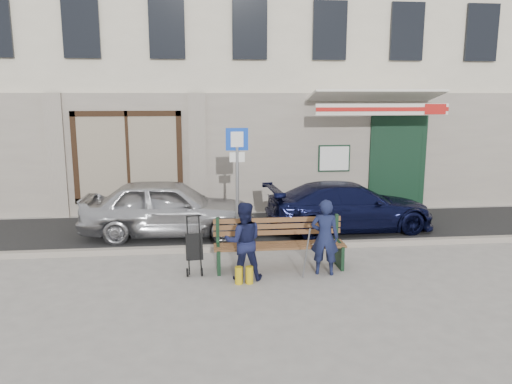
{
  "coord_description": "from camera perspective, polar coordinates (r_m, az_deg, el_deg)",
  "views": [
    {
      "loc": [
        -1.29,
        -8.34,
        3.15
      ],
      "look_at": [
        -0.2,
        1.6,
        1.2
      ],
      "focal_mm": 35.0,
      "sensor_mm": 36.0,
      "label": 1
    }
  ],
  "objects": [
    {
      "name": "curb",
      "position": [
        10.39,
        1.17,
        -6.27
      ],
      "size": [
        60.0,
        0.18,
        0.12
      ],
      "primitive_type": "cube",
      "color": "#9E9384",
      "rests_on": "ground"
    },
    {
      "name": "parking_sign",
      "position": [
        10.35,
        -2.16,
        2.69
      ],
      "size": [
        0.46,
        0.08,
        2.49
      ],
      "rotation": [
        0.0,
        0.0,
        0.02
      ],
      "color": "gray",
      "rests_on": "ground"
    },
    {
      "name": "man",
      "position": [
        8.92,
        7.86,
        -5.13
      ],
      "size": [
        0.57,
        0.45,
        1.36
      ],
      "primitive_type": "imported",
      "rotation": [
        0.0,
        0.0,
        2.87
      ],
      "color": "#151C3C",
      "rests_on": "ground"
    },
    {
      "name": "asphalt_lane",
      "position": [
        11.93,
        0.18,
        -4.25
      ],
      "size": [
        60.0,
        3.2,
        0.01
      ],
      "primitive_type": "cube",
      "color": "#282828",
      "rests_on": "ground"
    },
    {
      "name": "stroller",
      "position": [
        9.04,
        -7.07,
        -6.38
      ],
      "size": [
        0.32,
        0.44,
        1.03
      ],
      "rotation": [
        0.0,
        0.0,
        0.1
      ],
      "color": "black",
      "rests_on": "ground"
    },
    {
      "name": "woman",
      "position": [
        8.6,
        -1.45,
        -5.64
      ],
      "size": [
        0.66,
        0.52,
        1.36
      ],
      "primitive_type": "imported",
      "rotation": [
        0.0,
        0.0,
        3.14
      ],
      "color": "#141838",
      "rests_on": "ground"
    },
    {
      "name": "building",
      "position": [
        16.94,
        -1.9,
        17.22
      ],
      "size": [
        20.0,
        8.27,
        10.0
      ],
      "color": "beige",
      "rests_on": "ground"
    },
    {
      "name": "ground",
      "position": [
        9.0,
        2.41,
        -9.45
      ],
      "size": [
        80.0,
        80.0,
        0.0
      ],
      "primitive_type": "plane",
      "color": "#9E9991",
      "rests_on": "ground"
    },
    {
      "name": "car_silver",
      "position": [
        11.41,
        -9.97,
        -1.76
      ],
      "size": [
        3.92,
        1.75,
        1.31
      ],
      "primitive_type": "imported",
      "rotation": [
        0.0,
        0.0,
        1.52
      ],
      "color": "#BCBCC1",
      "rests_on": "ground"
    },
    {
      "name": "bench",
      "position": [
        9.16,
        2.43,
        -6.05
      ],
      "size": [
        2.4,
        1.17,
        0.98
      ],
      "color": "brown",
      "rests_on": "ground"
    },
    {
      "name": "car_navy",
      "position": [
        11.92,
        10.64,
        -1.64
      ],
      "size": [
        4.06,
        1.89,
        1.15
      ],
      "primitive_type": "imported",
      "rotation": [
        0.0,
        0.0,
        1.64
      ],
      "color": "black",
      "rests_on": "ground"
    }
  ]
}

